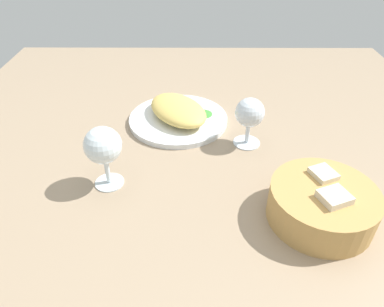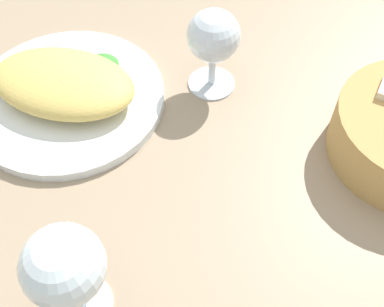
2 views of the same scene
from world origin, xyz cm
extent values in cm
cube|color=gray|center=(0.00, 0.00, -1.00)|extent=(140.00, 140.00, 2.00)
cylinder|color=white|center=(-12.92, -5.79, 0.70)|extent=(26.31, 26.31, 1.40)
ellipsoid|color=#DBBB5D|center=(-12.92, -5.79, 3.64)|extent=(23.04, 20.96, 4.48)
cone|color=#3C8633|center=(-14.63, 0.89, 1.94)|extent=(5.12, 5.12, 1.08)
cylinder|color=silver|center=(12.25, -19.51, 0.30)|extent=(6.09, 6.09, 0.60)
cylinder|color=silver|center=(12.25, -19.51, 3.32)|extent=(1.00, 1.00, 5.44)
sphere|color=silver|center=(12.25, -19.51, 9.83)|extent=(7.58, 7.58, 7.58)
cylinder|color=silver|center=(-2.80, 11.38, 0.30)|extent=(6.56, 6.56, 0.60)
cylinder|color=silver|center=(-2.80, 11.38, 2.88)|extent=(1.00, 1.00, 4.57)
sphere|color=silver|center=(-2.80, 11.38, 8.65)|extent=(6.96, 6.96, 6.96)
camera|label=1|loc=(68.27, -1.72, 49.22)|focal=32.75mm
camera|label=2|loc=(32.18, -21.85, 48.89)|focal=45.02mm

